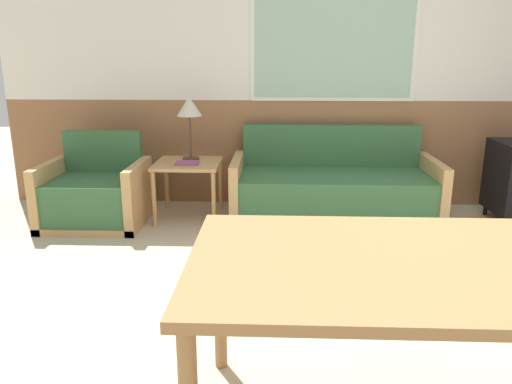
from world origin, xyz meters
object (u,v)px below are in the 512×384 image
(side_table, at_px, (188,170))
(dining_table, at_px, (470,276))
(armchair, at_px, (95,196))
(table_lamp, at_px, (189,109))
(couch, at_px, (333,191))

(side_table, height_order, dining_table, dining_table)
(armchair, bearing_deg, dining_table, -52.42)
(dining_table, bearing_deg, side_table, 119.10)
(side_table, relative_size, table_lamp, 1.01)
(table_lamp, distance_m, dining_table, 3.26)
(armchair, relative_size, dining_table, 0.42)
(armchair, bearing_deg, side_table, 9.89)
(side_table, bearing_deg, table_lamp, 82.49)
(table_lamp, xyz_separation_m, dining_table, (1.52, -2.87, -0.30))
(side_table, height_order, table_lamp, table_lamp)
(armchair, bearing_deg, table_lamp, 16.17)
(couch, distance_m, dining_table, 2.84)
(couch, xyz_separation_m, dining_table, (0.19, -2.80, 0.45))
(armchair, xyz_separation_m, side_table, (0.81, 0.22, 0.20))
(armchair, distance_m, table_lamp, 1.16)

